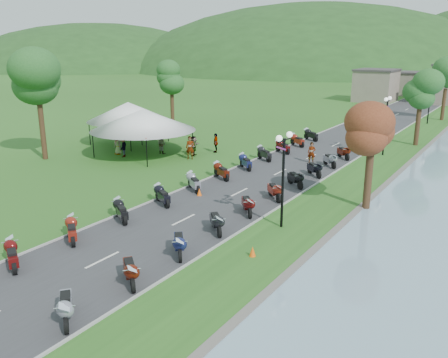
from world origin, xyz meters
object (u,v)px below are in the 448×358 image
Objects in this scene: pedestrian_a at (190,159)px; pedestrian_b at (162,154)px; pedestrian_c at (124,157)px; vendor_tent_main at (143,132)px.

pedestrian_a is 1.14× the size of pedestrian_b.
pedestrian_a is 1.07× the size of pedestrian_c.
vendor_tent_main is 4.83m from pedestrian_a.
vendor_tent_main is at bearing 158.89° from pedestrian_a.
vendor_tent_main is at bearing 58.18° from pedestrian_b.
vendor_tent_main is 3.09× the size of pedestrian_a.
pedestrian_c is at bearing 171.36° from pedestrian_a.
pedestrian_c is (-1.96, -2.78, 0.00)m from pedestrian_b.
pedestrian_b is (0.93, 1.26, -2.00)m from vendor_tent_main.
vendor_tent_main reaches higher than pedestrian_b.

